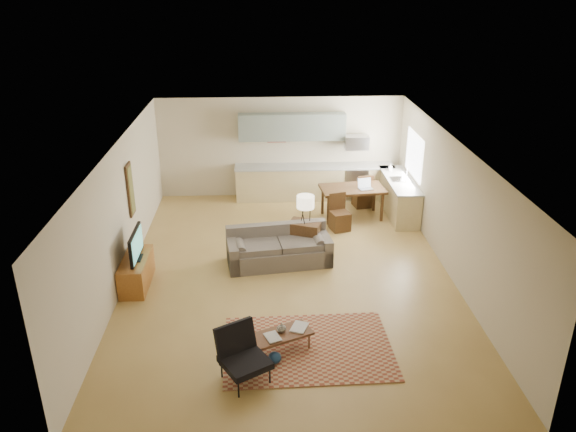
{
  "coord_description": "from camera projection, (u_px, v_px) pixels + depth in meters",
  "views": [
    {
      "loc": [
        -0.5,
        -10.04,
        5.62
      ],
      "look_at": [
        0.0,
        0.3,
        1.15
      ],
      "focal_mm": 35.0,
      "sensor_mm": 36.0,
      "label": 1
    }
  ],
  "objects": [
    {
      "name": "table_lamp",
      "position": [
        305.0,
        209.0,
        11.82
      ],
      "size": [
        0.45,
        0.45,
        0.62
      ],
      "primitive_type": null,
      "rotation": [
        0.0,
        0.0,
        -0.23
      ],
      "color": "beige",
      "rests_on": "console_table"
    },
    {
      "name": "kitchen_counter_right",
      "position": [
        399.0,
        197.0,
        14.15
      ],
      "size": [
        0.64,
        2.26,
        0.92
      ],
      "primitive_type": null,
      "color": "tan",
      "rests_on": "ground"
    },
    {
      "name": "rug",
      "position": [
        308.0,
        348.0,
        9.16
      ],
      "size": [
        2.76,
        1.94,
        0.02
      ],
      "primitive_type": "cube",
      "rotation": [
        0.0,
        0.0,
        0.02
      ],
      "color": "brown",
      "rests_on": "floor"
    },
    {
      "name": "triptych",
      "position": [
        277.0,
        133.0,
        14.86
      ],
      "size": [
        1.7,
        0.04,
        0.5
      ],
      "primitive_type": null,
      "color": "beige",
      "rests_on": "room"
    },
    {
      "name": "tv",
      "position": [
        136.0,
        245.0,
        10.7
      ],
      "size": [
        0.1,
        0.96,
        0.58
      ],
      "primitive_type": null,
      "color": "black",
      "rests_on": "tv_credenza"
    },
    {
      "name": "kitchen_microwave",
      "position": [
        357.0,
        142.0,
        14.78
      ],
      "size": [
        0.62,
        0.4,
        0.35
      ],
      "primitive_type": "cube",
      "color": "#A5A8AD",
      "rests_on": "room"
    },
    {
      "name": "armchair",
      "position": [
        245.0,
        357.0,
        8.27
      ],
      "size": [
        1.01,
        1.01,
        0.84
      ],
      "primitive_type": null,
      "rotation": [
        0.0,
        0.0,
        0.53
      ],
      "color": "black",
      "rests_on": "floor"
    },
    {
      "name": "coffee_table",
      "position": [
        278.0,
        343.0,
        9.02
      ],
      "size": [
        1.2,
        0.86,
        0.34
      ],
      "primitive_type": null,
      "rotation": [
        0.0,
        0.0,
        0.42
      ],
      "color": "#53311C",
      "rests_on": "floor"
    },
    {
      "name": "vase",
      "position": [
        281.0,
        327.0,
        8.99
      ],
      "size": [
        0.22,
        0.22,
        0.16
      ],
      "primitive_type": "imported",
      "rotation": [
        0.0,
        0.0,
        0.22
      ],
      "color": "black",
      "rests_on": "coffee_table"
    },
    {
      "name": "window_right",
      "position": [
        414.0,
        155.0,
        13.73
      ],
      "size": [
        0.02,
        1.4,
        1.05
      ],
      "primitive_type": "cube",
      "color": "white",
      "rests_on": "room"
    },
    {
      "name": "laptop",
      "position": [
        366.0,
        184.0,
        13.67
      ],
      "size": [
        0.38,
        0.32,
        0.25
      ],
      "primitive_type": null,
      "rotation": [
        0.0,
        0.0,
        0.22
      ],
      "color": "#A5A8AD",
      "rests_on": "dining_table"
    },
    {
      "name": "tv_credenza",
      "position": [
        136.0,
        272.0,
        10.93
      ],
      "size": [
        0.48,
        1.25,
        0.58
      ],
      "primitive_type": null,
      "color": "brown",
      "rests_on": "floor"
    },
    {
      "name": "kitchen_counter_back",
      "position": [
        314.0,
        182.0,
        15.15
      ],
      "size": [
        4.26,
        0.64,
        0.92
      ],
      "primitive_type": null,
      "color": "tan",
      "rests_on": "ground"
    },
    {
      "name": "sofa",
      "position": [
        279.0,
        247.0,
        11.71
      ],
      "size": [
        2.35,
        1.28,
        0.78
      ],
      "primitive_type": null,
      "rotation": [
        0.0,
        0.0,
        0.14
      ],
      "color": "#60584E",
      "rests_on": "floor"
    },
    {
      "name": "dining_chair_far",
      "position": [
        363.0,
        190.0,
        14.61
      ],
      "size": [
        0.51,
        0.53,
        0.91
      ],
      "primitive_type": null,
      "rotation": [
        0.0,
        0.0,
        3.32
      ],
      "color": "#392312",
      "rests_on": "floor"
    },
    {
      "name": "console_table",
      "position": [
        305.0,
        238.0,
        12.09
      ],
      "size": [
        0.77,
        0.65,
        0.77
      ],
      "primitive_type": null,
      "rotation": [
        0.0,
        0.0,
        -0.36
      ],
      "color": "#392312",
      "rests_on": "floor"
    },
    {
      "name": "wall_art_left",
      "position": [
        131.0,
        190.0,
        11.52
      ],
      "size": [
        0.06,
        0.42,
        1.1
      ],
      "primitive_type": null,
      "color": "olive",
      "rests_on": "room"
    },
    {
      "name": "book_b",
      "position": [
        292.0,
        326.0,
        9.15
      ],
      "size": [
        0.47,
        0.49,
        0.02
      ],
      "primitive_type": "imported",
      "rotation": [
        0.0,
        0.0,
        -0.39
      ],
      "color": "navy",
      "rests_on": "coffee_table"
    },
    {
      "name": "upper_cabinets",
      "position": [
        292.0,
        127.0,
        14.67
      ],
      "size": [
        2.8,
        0.34,
        0.7
      ],
      "primitive_type": "cube",
      "color": "gray",
      "rests_on": "room"
    },
    {
      "name": "dining_chair_near",
      "position": [
        340.0,
        212.0,
        13.26
      ],
      "size": [
        0.53,
        0.54,
        0.88
      ],
      "primitive_type": null,
      "rotation": [
        0.0,
        0.0,
        0.28
      ],
      "color": "#392312",
      "rests_on": "floor"
    },
    {
      "name": "room",
      "position": [
        289.0,
        213.0,
        10.92
      ],
      "size": [
        9.0,
        9.0,
        9.0
      ],
      "color": "#A58242",
      "rests_on": "ground"
    },
    {
      "name": "soap_bottle",
      "position": [
        390.0,
        167.0,
        14.57
      ],
      "size": [
        0.1,
        0.1,
        0.19
      ],
      "primitive_type": "imported",
      "rotation": [
        0.0,
        0.0,
        0.08
      ],
      "color": "beige",
      "rests_on": "kitchen_counter_right"
    },
    {
      "name": "dining_table",
      "position": [
        352.0,
        203.0,
        13.96
      ],
      "size": [
        1.64,
        1.05,
        0.79
      ],
      "primitive_type": null,
      "rotation": [
        0.0,
        0.0,
        0.11
      ],
      "color": "#392312",
      "rests_on": "floor"
    },
    {
      "name": "kitchen_range",
      "position": [
        355.0,
        182.0,
        15.2
      ],
      "size": [
        0.62,
        0.62,
        0.9
      ],
      "primitive_type": "cube",
      "color": "#A5A8AD",
      "rests_on": "ground"
    },
    {
      "name": "book_a",
      "position": [
        266.0,
        339.0,
        8.82
      ],
      "size": [
        0.41,
        0.44,
        0.03
      ],
      "primitive_type": "imported",
      "rotation": [
        0.0,
        0.0,
        0.38
      ],
      "color": "maroon",
      "rests_on": "coffee_table"
    }
  ]
}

